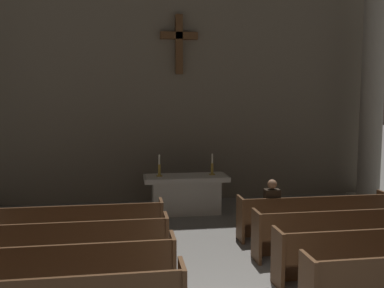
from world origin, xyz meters
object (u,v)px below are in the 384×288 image
Objects in this scene: candlestick_right at (212,168)px; pew_left_row_4 at (79,226)px; pew_left_row_3 at (72,246)px; column_right_third at (373,78)px; pew_right_row_3 at (340,232)px; candlestick_left at (159,170)px; pew_right_row_2 at (374,253)px; lone_worshipper at (270,208)px; pew_right_row_4 at (314,216)px; pew_left_row_2 at (62,272)px; altar at (186,193)px.

pew_left_row_4 is at bearing -143.29° from candlestick_right.
pew_left_row_3 is 9.40m from column_right_third.
candlestick_left reaches higher than pew_right_row_3.
pew_right_row_2 is 5.94× the size of candlestick_right.
pew_right_row_3 is at bearing -47.75° from candlestick_left.
candlestick_left is at bearing 63.00° from pew_left_row_3.
candlestick_left reaches higher than lone_worshipper.
pew_left_row_3 is 5.94× the size of candlestick_right.
pew_left_row_3 is 4.00m from candlestick_left.
column_right_third is at bearing 19.46° from pew_left_row_4.
pew_left_row_4 is at bearing 167.18° from pew_right_row_3.
pew_right_row_4 is at bearing 12.82° from pew_left_row_3.
pew_right_row_2 is (4.98, -2.27, 0.00)m from pew_left_row_4.
pew_right_row_3 is 1.00× the size of pew_right_row_4.
candlestick_right is (-4.75, -0.43, -2.41)m from column_right_third.
pew_left_row_3 is 2.54× the size of lone_worshipper.
column_right_third is (2.96, 2.81, 3.12)m from pew_right_row_4.
candlestick_right is 0.43× the size of lone_worshipper.
candlestick_right is (3.19, 4.64, 0.71)m from pew_left_row_2.
pew_left_row_3 is 1.00× the size of pew_right_row_3.
candlestick_left is at bearing 180.00° from candlestick_right.
column_right_third is 5.63m from lone_worshipper.
pew_left_row_3 is at bearing -125.34° from altar.
pew_right_row_4 is 5.94× the size of candlestick_right.
altar is 3.90× the size of candlestick_left.
pew_left_row_3 is 1.00× the size of pew_left_row_4.
pew_left_row_3 and pew_right_row_4 have the same top height.
candlestick_right is at bearing 47.75° from pew_left_row_3.
pew_left_row_2 is 5.27m from altar.
candlestick_right is (-1.79, 3.51, 0.71)m from pew_right_row_3.
altar is at bearing 136.31° from pew_right_row_4.
pew_left_row_2 and pew_right_row_4 have the same top height.
pew_left_row_2 is 1.00× the size of pew_right_row_4.
candlestick_left reaches higher than pew_left_row_4.
altar is (2.49, 2.38, 0.06)m from pew_left_row_4.
column_right_third is at bearing 3.98° from candlestick_left.
pew_right_row_4 is (4.98, 2.27, 0.00)m from pew_left_row_2.
pew_right_row_4 is at bearing -53.04° from candlestick_right.
pew_right_row_2 is at bearing 0.00° from pew_left_row_2.
pew_right_row_2 and pew_right_row_4 have the same top height.
candlestick_left is (1.79, 3.51, 0.71)m from pew_left_row_3.
pew_left_row_2 is at bearing -124.48° from candlestick_right.
altar is at bearing 43.69° from pew_left_row_4.
pew_left_row_4 is 3.06m from candlestick_left.
column_right_third is 6.27m from altar.
candlestick_right is (3.19, 3.51, 0.71)m from pew_left_row_3.
pew_left_row_2 is 2.54× the size of lone_worshipper.
altar is at bearing 125.34° from pew_right_row_3.
pew_right_row_2 is 5.03m from candlestick_right.
candlestick_left is 1.40m from candlestick_right.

